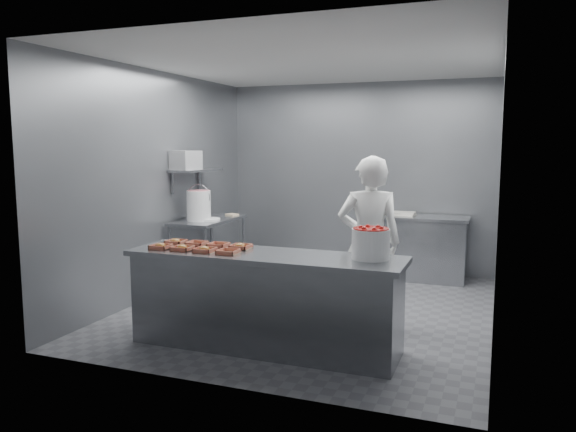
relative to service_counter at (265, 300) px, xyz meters
The scene contains 24 objects.
floor 1.42m from the service_counter, 90.00° to the left, with size 4.50×4.50×0.00m, color #4C4C51.
ceiling 2.71m from the service_counter, 90.00° to the left, with size 4.50×4.50×0.00m, color white.
wall_back 3.72m from the service_counter, 90.00° to the left, with size 4.00×0.04×2.80m, color slate.
wall_left 2.59m from the service_counter, 145.98° to the left, with size 0.04×4.50×2.80m, color slate.
wall_right 2.59m from the service_counter, 34.02° to the left, with size 0.04×4.50×2.80m, color slate.
service_counter is the anchor object (origin of this frame).
prep_table 2.56m from the service_counter, 130.24° to the left, with size 0.60×1.20×0.90m.
back_counter 3.37m from the service_counter, 74.52° to the left, with size 1.50×0.60×0.90m.
wall_shelf 2.88m from the service_counter, 133.03° to the left, with size 0.35×0.90×0.03m, color slate.
tray_0 1.14m from the service_counter, behind, with size 0.19×0.18×0.06m.
tray_1 0.92m from the service_counter, behind, with size 0.19×0.18×0.06m.
tray_2 0.73m from the service_counter, 166.13° to the right, with size 0.19×0.18×0.06m.
tray_3 0.57m from the service_counter, 155.97° to the right, with size 0.19×0.18×0.04m.
tray_4 1.14m from the service_counter, behind, with size 0.19×0.18×0.06m.
tray_5 0.92m from the service_counter, behind, with size 0.19×0.18×0.04m.
tray_6 0.73m from the service_counter, 166.04° to the left, with size 0.19×0.18×0.04m.
tray_7 0.58m from the service_counter, 156.17° to the left, with size 0.19×0.18×0.06m.
worker 1.30m from the service_counter, 50.65° to the left, with size 0.65×0.43×1.78m, color white.
strawberry_tub 1.14m from the service_counter, ahead, with size 0.33×0.33×0.27m.
glaze_bucket 2.50m from the service_counter, 133.89° to the left, with size 0.33×0.31×0.48m.
bucket_lid 2.44m from the service_counter, 131.22° to the left, with size 0.33×0.33×0.03m, color white.
rag 2.86m from the service_counter, 122.31° to the left, with size 0.15×0.13×0.02m, color #CCB28C.
appliance 2.77m from the service_counter, 137.18° to the left, with size 0.29×0.33×0.25m, color gray.
paper_stack 3.37m from the service_counter, 76.81° to the left, with size 0.30×0.22×0.05m, color silver.
Camera 1 is at (2.00, -6.03, 1.90)m, focal length 35.00 mm.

